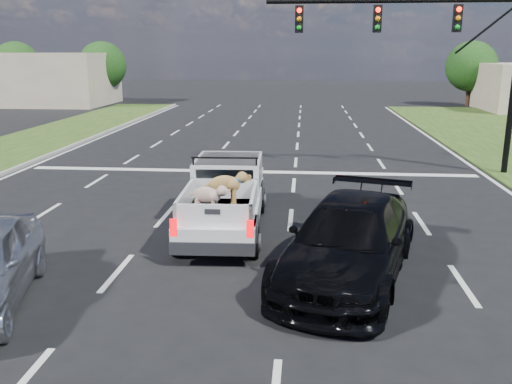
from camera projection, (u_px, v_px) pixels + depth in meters
ground at (200, 276)px, 11.09m from camera, size 160.00×160.00×0.00m
road_markings at (238, 194)px, 17.42m from camera, size 17.75×60.00×0.01m
traffic_signal at (449, 44)px, 19.41m from camera, size 9.11×0.31×7.00m
building_left at (50, 79)px, 46.97m from camera, size 10.00×8.00×4.40m
tree_far_b at (17, 65)px, 48.97m from camera, size 4.20×4.20×5.40m
tree_far_c at (102, 66)px, 48.28m from camera, size 4.20×4.20×5.40m
tree_far_d at (471, 66)px, 45.54m from camera, size 4.20×4.20×5.40m
pickup_truck at (225, 196)px, 13.83m from camera, size 2.06×5.10×1.89m
black_coupe at (349, 241)px, 10.82m from camera, size 3.62×5.79×1.57m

